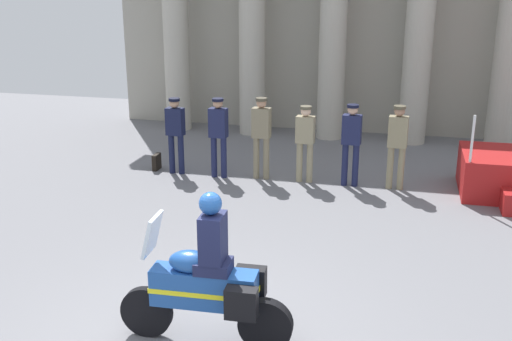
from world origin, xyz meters
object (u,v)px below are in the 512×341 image
officer_in_row_2 (261,132)px  officer_in_row_5 (397,141)px  officer_in_row_4 (351,138)px  officer_in_row_0 (175,130)px  officer_in_row_1 (218,131)px  officer_in_row_3 (305,138)px  briefcase_on_ground (157,162)px  motorcycle_with_rider (210,283)px

officer_in_row_2 → officer_in_row_5: 2.81m
officer_in_row_4 → officer_in_row_5: (0.92, 0.01, 0.01)m
officer_in_row_0 → officer_in_row_1: bearing=-177.8°
officer_in_row_0 → officer_in_row_5: officer_in_row_5 is taller
officer_in_row_3 → officer_in_row_4: 0.96m
officer_in_row_1 → officer_in_row_4: bearing=-173.8°
officer_in_row_0 → briefcase_on_ground: (-0.54, 0.15, -0.82)m
motorcycle_with_rider → briefcase_on_ground: motorcycle_with_rider is taller
officer_in_row_5 → motorcycle_with_rider: (-1.96, -6.19, -0.23)m
officer_in_row_3 → officer_in_row_4: size_ratio=0.95×
officer_in_row_2 → officer_in_row_4: bearing=-176.5°
officer_in_row_2 → briefcase_on_ground: size_ratio=4.90×
briefcase_on_ground → officer_in_row_1: bearing=-6.8°
officer_in_row_4 → briefcase_on_ground: officer_in_row_4 is taller
officer_in_row_5 → officer_in_row_0: bearing=5.1°
officer_in_row_1 → officer_in_row_2: (0.91, 0.12, 0.02)m
officer_in_row_1 → briefcase_on_ground: (-1.53, 0.18, -0.85)m
officer_in_row_1 → officer_in_row_3: officer_in_row_1 is taller
officer_in_row_2 → officer_in_row_3: 0.94m
officer_in_row_4 → motorcycle_with_rider: size_ratio=0.82×
officer_in_row_5 → motorcycle_with_rider: 6.49m
briefcase_on_ground → officer_in_row_3: bearing=-1.0°
officer_in_row_5 → officer_in_row_3: bearing=3.8°
officer_in_row_2 → officer_in_row_3: size_ratio=1.08×
officer_in_row_4 → motorcycle_with_rider: 6.27m
officer_in_row_0 → officer_in_row_5: bearing=-174.9°
officer_in_row_2 → motorcycle_with_rider: size_ratio=0.84×
officer_in_row_0 → officer_in_row_2: bearing=-173.2°
officer_in_row_0 → motorcycle_with_rider: (2.76, -6.11, -0.20)m
officer_in_row_3 → briefcase_on_ground: (-3.38, 0.06, -0.79)m
officer_in_row_0 → officer_in_row_1: (0.99, -0.03, 0.03)m
officer_in_row_3 → briefcase_on_ground: 3.47m
officer_in_row_3 → officer_in_row_5: bearing=-176.2°
officer_in_row_4 → briefcase_on_ground: bearing=3.1°
officer_in_row_4 → officer_in_row_1: bearing=6.2°
officer_in_row_2 → officer_in_row_1: bearing=11.7°
officer_in_row_0 → officer_in_row_3: bearing=-174.0°
officer_in_row_3 → officer_in_row_5: (1.88, -0.01, 0.06)m
officer_in_row_0 → officer_in_row_3: (2.84, 0.09, -0.03)m
officer_in_row_5 → briefcase_on_ground: 5.33m
officer_in_row_1 → officer_in_row_0: bearing=2.2°
officer_in_row_5 → officer_in_row_4: bearing=5.0°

